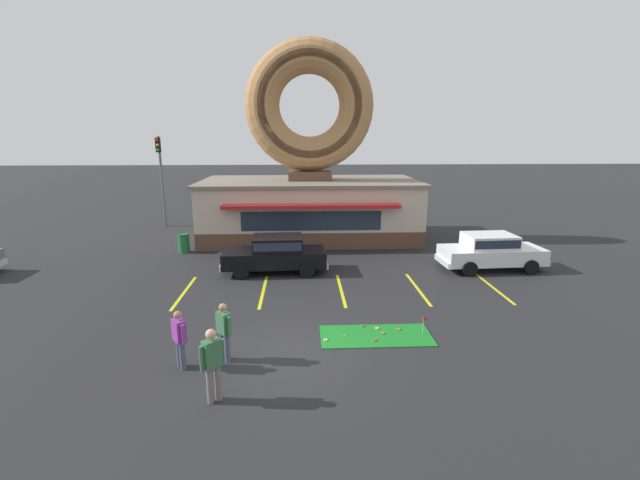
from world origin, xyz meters
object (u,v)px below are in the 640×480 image
(traffic_light_pole, at_px, (161,170))
(pedestrian_hooded_kid, at_px, (213,362))
(car_white, at_px, (491,250))
(trash_bin, at_px, (184,243))
(golf_ball, at_px, (344,335))
(putting_flag_pin, at_px, (424,322))
(car_black, at_px, (276,253))
(pedestrian_blue_sweater_man, at_px, (179,337))
(pedestrian_leather_jacket_man, at_px, (224,329))

(traffic_light_pole, bearing_deg, pedestrian_hooded_kid, -70.31)
(car_white, bearing_deg, traffic_light_pole, 149.63)
(car_white, height_order, trash_bin, car_white)
(golf_ball, bearing_deg, putting_flag_pin, 0.30)
(car_black, xyz_separation_m, pedestrian_blue_sweater_man, (-1.98, -7.90, -0.01))
(pedestrian_leather_jacket_man, bearing_deg, pedestrian_blue_sweater_man, -162.49)
(car_white, bearing_deg, pedestrian_hooded_kid, -137.93)
(golf_ball, height_order, putting_flag_pin, putting_flag_pin)
(golf_ball, bearing_deg, pedestrian_leather_jacket_man, -159.98)
(golf_ball, height_order, traffic_light_pole, traffic_light_pole)
(pedestrian_hooded_kid, xyz_separation_m, pedestrian_leather_jacket_man, (-0.06, 1.80, -0.09))
(putting_flag_pin, distance_m, pedestrian_hooded_kid, 6.38)
(pedestrian_leather_jacket_man, distance_m, traffic_light_pole, 19.23)
(pedestrian_blue_sweater_man, xyz_separation_m, pedestrian_hooded_kid, (1.12, -1.47, 0.12))
(car_black, xyz_separation_m, trash_bin, (-4.87, 3.48, -0.37))
(pedestrian_hooded_kid, xyz_separation_m, traffic_light_pole, (-6.98, 19.52, 2.73))
(pedestrian_leather_jacket_man, xyz_separation_m, trash_bin, (-3.95, 11.05, -0.39))
(car_white, xyz_separation_m, pedestrian_hooded_kid, (-10.36, -9.35, 0.10))
(pedestrian_hooded_kid, bearing_deg, putting_flag_pin, 28.27)
(putting_flag_pin, height_order, pedestrian_blue_sweater_man, pedestrian_blue_sweater_man)
(pedestrian_hooded_kid, bearing_deg, golf_ball, 42.92)
(putting_flag_pin, xyz_separation_m, car_black, (-4.74, 6.36, 0.43))
(pedestrian_blue_sweater_man, distance_m, pedestrian_leather_jacket_man, 1.11)
(car_black, relative_size, pedestrian_hooded_kid, 2.64)
(pedestrian_blue_sweater_man, relative_size, pedestrian_leather_jacket_man, 0.97)
(putting_flag_pin, distance_m, car_white, 7.94)
(pedestrian_leather_jacket_man, xyz_separation_m, traffic_light_pole, (-6.92, 17.72, 2.82))
(putting_flag_pin, bearing_deg, golf_ball, -179.70)
(putting_flag_pin, relative_size, pedestrian_blue_sweater_man, 0.35)
(trash_bin, relative_size, traffic_light_pole, 0.17)
(car_white, relative_size, pedestrian_blue_sweater_man, 2.97)
(golf_ball, xyz_separation_m, car_white, (7.14, 6.35, 0.82))
(golf_ball, height_order, car_black, car_black)
(golf_ball, relative_size, pedestrian_hooded_kid, 0.02)
(pedestrian_hooded_kid, height_order, trash_bin, pedestrian_hooded_kid)
(car_white, bearing_deg, trash_bin, 166.31)
(pedestrian_blue_sweater_man, distance_m, traffic_light_pole, 19.19)
(car_black, xyz_separation_m, traffic_light_pole, (-7.84, 10.15, 2.84))
(car_black, distance_m, pedestrian_hooded_kid, 9.41)
(golf_ball, distance_m, car_white, 9.59)
(car_white, relative_size, trash_bin, 4.75)
(car_black, distance_m, traffic_light_pole, 13.13)
(pedestrian_blue_sweater_man, bearing_deg, trash_bin, 104.26)
(trash_bin, bearing_deg, traffic_light_pole, 114.01)
(putting_flag_pin, height_order, car_white, car_white)
(putting_flag_pin, distance_m, traffic_light_pole, 21.01)
(car_white, bearing_deg, putting_flag_pin, -126.91)
(pedestrian_hooded_kid, bearing_deg, car_white, 42.07)
(golf_ball, height_order, pedestrian_leather_jacket_man, pedestrian_leather_jacket_man)
(putting_flag_pin, distance_m, trash_bin, 13.76)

